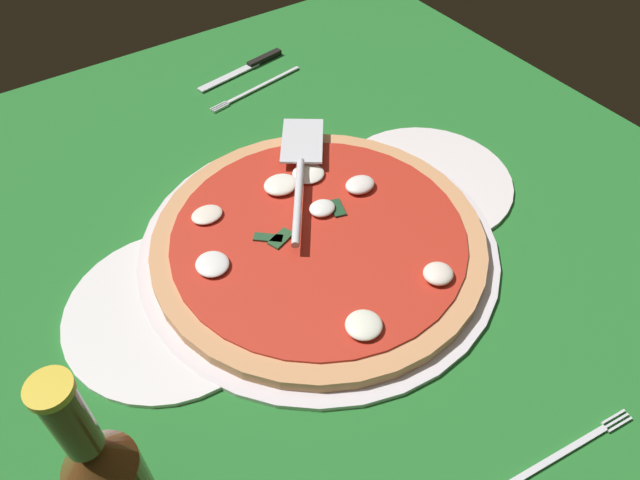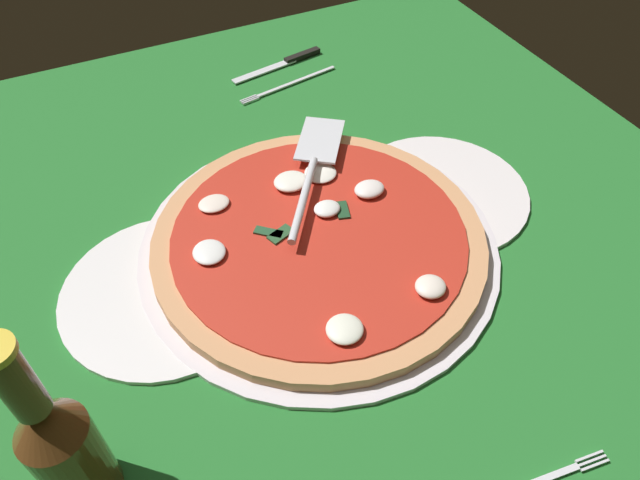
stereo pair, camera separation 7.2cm
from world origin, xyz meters
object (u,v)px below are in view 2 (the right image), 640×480
at_px(place_setting_far, 287,75).
at_px(pizza, 320,240).
at_px(pizza_server, 313,166).
at_px(beer_bottle, 62,446).
at_px(dinner_plate_right, 439,193).
at_px(dinner_plate_left, 165,293).

bearing_deg(place_setting_far, pizza, 62.14).
distance_m(pizza_server, beer_bottle, 0.44).
relative_size(pizza_server, beer_bottle, 0.96).
relative_size(dinner_plate_right, place_setting_far, 1.19).
bearing_deg(beer_bottle, pizza, 28.74).
bearing_deg(pizza, dinner_plate_left, 175.49).
bearing_deg(dinner_plate_right, pizza, -173.71).
bearing_deg(dinner_plate_left, pizza_server, 20.72).
bearing_deg(place_setting_far, pizza_server, 63.21).
distance_m(pizza, place_setting_far, 0.40).
distance_m(dinner_plate_left, pizza, 0.19).
xyz_separation_m(pizza, beer_bottle, (-0.31, -0.17, 0.07)).
relative_size(dinner_plate_left, dinner_plate_right, 1.01).
bearing_deg(beer_bottle, place_setting_far, 51.88).
relative_size(dinner_plate_left, pizza_server, 1.08).
bearing_deg(pizza, pizza_server, 69.24).
bearing_deg(place_setting_far, dinner_plate_left, 39.53).
relative_size(dinner_plate_right, beer_bottle, 1.03).
bearing_deg(beer_bottle, dinner_plate_right, 20.95).
bearing_deg(dinner_plate_left, beer_bottle, -122.98).
height_order(dinner_plate_left, pizza_server, pizza_server).
distance_m(pizza, pizza_server, 0.11).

